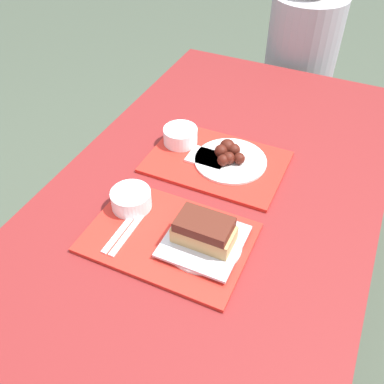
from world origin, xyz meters
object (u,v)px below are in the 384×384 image
object	(u,v)px
tray_far	(216,162)
brisket_sandwich_plate	(204,235)
wings_plate_far	(229,156)
person_seated_across	(303,43)
tray_near	(169,237)
bowl_coleslaw_near	(131,199)
bowl_coleslaw_far	(180,135)

from	to	relation	value
tray_far	brisket_sandwich_plate	distance (m)	0.35
wings_plate_far	person_seated_across	world-z (taller)	person_seated_across
tray_near	person_seated_across	bearing A→B (deg)	88.33
tray_far	bowl_coleslaw_near	distance (m)	0.33
bowl_coleslaw_near	bowl_coleslaw_far	size ratio (longest dim) A/B	1.00
brisket_sandwich_plate	tray_far	bearing A→B (deg)	106.86
tray_near	bowl_coleslaw_near	xyz separation A→B (m)	(-0.15, 0.06, 0.04)
tray_far	bowl_coleslaw_far	distance (m)	0.16
tray_far	person_seated_across	world-z (taller)	person_seated_across
tray_far	wings_plate_far	xyz separation A→B (m)	(0.04, 0.02, 0.02)
bowl_coleslaw_far	brisket_sandwich_plate	bearing A→B (deg)	-56.47
bowl_coleslaw_near	person_seated_across	size ratio (longest dim) A/B	0.17
bowl_coleslaw_near	tray_far	bearing A→B (deg)	64.35
tray_far	brisket_sandwich_plate	bearing A→B (deg)	-73.14
tray_near	tray_far	distance (m)	0.35
bowl_coleslaw_far	wings_plate_far	xyz separation A→B (m)	(0.18, -0.02, -0.01)
tray_far	bowl_coleslaw_near	size ratio (longest dim) A/B	3.79
brisket_sandwich_plate	person_seated_across	distance (m)	1.30
tray_far	tray_near	bearing A→B (deg)	-88.99
tray_near	brisket_sandwich_plate	size ratio (longest dim) A/B	2.13
brisket_sandwich_plate	bowl_coleslaw_far	distance (m)	0.45
brisket_sandwich_plate	wings_plate_far	size ratio (longest dim) A/B	0.88
tray_far	bowl_coleslaw_far	world-z (taller)	bowl_coleslaw_far
brisket_sandwich_plate	wings_plate_far	xyz separation A→B (m)	(-0.07, 0.35, -0.02)
tray_far	wings_plate_far	bearing A→B (deg)	25.44
tray_far	wings_plate_far	world-z (taller)	wings_plate_far
bowl_coleslaw_near	wings_plate_far	world-z (taller)	wings_plate_far
bowl_coleslaw_far	person_seated_across	bearing A→B (deg)	78.11
brisket_sandwich_plate	bowl_coleslaw_near	bearing A→B (deg)	169.84
bowl_coleslaw_far	wings_plate_far	bearing A→B (deg)	-7.51
brisket_sandwich_plate	person_seated_across	bearing A→B (deg)	92.55
bowl_coleslaw_far	wings_plate_far	distance (m)	0.19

